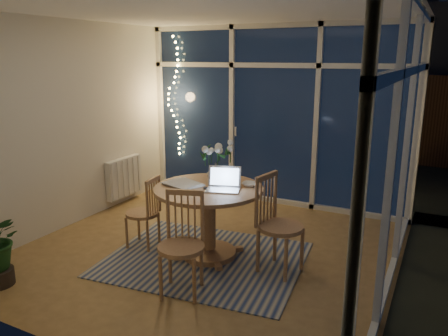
% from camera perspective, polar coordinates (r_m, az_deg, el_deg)
% --- Properties ---
extents(floor, '(4.00, 4.00, 0.00)m').
position_cam_1_polar(floor, '(5.07, -2.08, -10.68)').
color(floor, olive).
rests_on(floor, ground).
extents(ceiling, '(4.00, 4.00, 0.00)m').
position_cam_1_polar(ceiling, '(4.62, -2.39, 19.97)').
color(ceiling, white).
rests_on(ceiling, wall_back).
extents(wall_back, '(4.00, 0.04, 2.60)m').
position_cam_1_polar(wall_back, '(6.47, 6.54, 6.74)').
color(wall_back, white).
rests_on(wall_back, floor).
extents(wall_front, '(4.00, 0.04, 2.60)m').
position_cam_1_polar(wall_front, '(3.14, -20.43, -2.22)').
color(wall_front, white).
rests_on(wall_front, floor).
extents(wall_left, '(0.04, 4.00, 2.60)m').
position_cam_1_polar(wall_left, '(5.91, -19.47, 5.29)').
color(wall_left, white).
rests_on(wall_left, floor).
extents(wall_right, '(0.04, 4.00, 2.60)m').
position_cam_1_polar(wall_right, '(4.10, 22.94, 1.30)').
color(wall_right, white).
rests_on(wall_right, floor).
extents(window_wall_back, '(4.00, 0.10, 2.60)m').
position_cam_1_polar(window_wall_back, '(6.43, 6.41, 6.70)').
color(window_wall_back, silver).
rests_on(window_wall_back, floor).
extents(window_wall_right, '(0.10, 4.00, 2.60)m').
position_cam_1_polar(window_wall_right, '(4.10, 22.39, 1.36)').
color(window_wall_right, silver).
rests_on(window_wall_right, floor).
extents(radiator, '(0.10, 0.70, 0.58)m').
position_cam_1_polar(radiator, '(6.69, -12.93, -1.16)').
color(radiator, silver).
rests_on(radiator, wall_left).
extents(fairy_lights, '(0.24, 0.10, 1.85)m').
position_cam_1_polar(fairy_lights, '(7.09, -6.49, 9.23)').
color(fairy_lights, '#F7D162').
rests_on(fairy_lights, window_wall_back).
extents(garden_patio, '(12.00, 6.00, 0.10)m').
position_cam_1_polar(garden_patio, '(9.44, 15.65, 0.28)').
color(garden_patio, black).
rests_on(garden_patio, ground).
extents(garden_fence, '(11.00, 0.08, 1.80)m').
position_cam_1_polar(garden_fence, '(9.85, 13.78, 6.66)').
color(garden_fence, '#322012').
rests_on(garden_fence, ground).
extents(neighbour_roof, '(7.00, 3.00, 2.20)m').
position_cam_1_polar(neighbour_roof, '(12.66, 18.83, 13.85)').
color(neighbour_roof, '#373A42').
rests_on(neighbour_roof, ground).
extents(garden_shrubs, '(0.90, 0.90, 0.90)m').
position_cam_1_polar(garden_shrubs, '(8.19, 4.62, 2.34)').
color(garden_shrubs, black).
rests_on(garden_shrubs, ground).
extents(rug, '(2.23, 1.87, 0.01)m').
position_cam_1_polar(rug, '(4.86, -2.54, -11.79)').
color(rug, '#B5AD93').
rests_on(rug, floor).
extents(dining_table, '(1.29, 1.29, 0.80)m').
position_cam_1_polar(dining_table, '(4.78, -1.99, -7.10)').
color(dining_table, '#8E5D40').
rests_on(dining_table, floor).
extents(chair_left, '(0.45, 0.45, 0.85)m').
position_cam_1_polar(chair_left, '(5.10, -10.64, -5.62)').
color(chair_left, '#8E5D40').
rests_on(chair_left, floor).
extents(chair_right, '(0.56, 0.56, 1.03)m').
position_cam_1_polar(chair_right, '(4.44, 7.45, -7.35)').
color(chair_right, '#8E5D40').
rests_on(chair_right, floor).
extents(chair_front, '(0.57, 0.57, 0.97)m').
position_cam_1_polar(chair_front, '(4.04, -5.64, -9.97)').
color(chair_front, '#8E5D40').
rests_on(chair_front, floor).
extents(laptop, '(0.42, 0.39, 0.25)m').
position_cam_1_polar(laptop, '(4.50, -0.15, -1.42)').
color(laptop, silver).
rests_on(laptop, dining_table).
extents(flower_vase, '(0.22, 0.22, 0.21)m').
position_cam_1_polar(flower_vase, '(4.81, -1.00, -0.64)').
color(flower_vase, white).
rests_on(flower_vase, dining_table).
extents(bowl, '(0.17, 0.17, 0.04)m').
position_cam_1_polar(bowl, '(4.69, 3.37, -2.15)').
color(bowl, silver).
rests_on(bowl, dining_table).
extents(newspapers, '(0.43, 0.36, 0.02)m').
position_cam_1_polar(newspapers, '(4.75, -5.46, -2.07)').
color(newspapers, silver).
rests_on(newspapers, dining_table).
extents(phone, '(0.12, 0.10, 0.01)m').
position_cam_1_polar(phone, '(4.60, -2.00, -2.66)').
color(phone, black).
rests_on(phone, dining_table).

